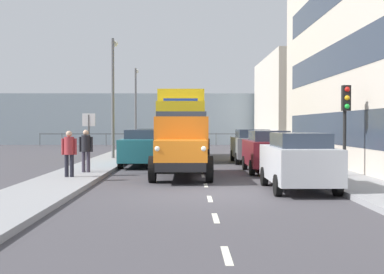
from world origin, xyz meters
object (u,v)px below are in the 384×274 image
(lorry_cargo_yellow, at_px, (181,123))
(lamp_post_far, at_px, (136,100))
(car_maroon_kerbside_1, at_px, (268,151))
(car_black_oppositeside_1, at_px, (151,143))
(truck_vintage_orange, at_px, (181,146))
(traffic_light_near, at_px, (346,110))
(lamp_post_promenade, at_px, (113,87))
(car_grey_kerbside_2, at_px, (252,145))
(car_teal_oppositeside_0, at_px, (143,147))
(pedestrian_near_railing, at_px, (86,147))
(pedestrian_with_bag, at_px, (69,150))
(street_sign, at_px, (89,132))
(car_silver_kerbside_near, at_px, (298,161))

(lorry_cargo_yellow, distance_m, lamp_post_far, 11.29)
(car_maroon_kerbside_1, distance_m, car_black_oppositeside_1, 10.15)
(car_maroon_kerbside_1, bearing_deg, truck_vintage_orange, 32.03)
(traffic_light_near, xyz_separation_m, lamp_post_far, (9.65, -21.21, 1.40))
(lorry_cargo_yellow, xyz_separation_m, lamp_post_promenade, (3.70, 1.10, 1.94))
(car_grey_kerbside_2, distance_m, traffic_light_near, 8.36)
(car_teal_oppositeside_0, xyz_separation_m, pedestrian_near_railing, (1.76, 4.43, 0.20))
(pedestrian_with_bag, height_order, pedestrian_near_railing, pedestrian_near_railing)
(lamp_post_promenade, height_order, street_sign, lamp_post_promenade)
(car_black_oppositeside_1, relative_size, traffic_light_near, 1.24)
(car_silver_kerbside_near, relative_size, traffic_light_near, 1.20)
(lamp_post_far, bearing_deg, lorry_cargo_yellow, 109.31)
(street_sign, bearing_deg, truck_vintage_orange, 160.06)
(car_maroon_kerbside_1, bearing_deg, car_black_oppositeside_1, -57.86)
(car_grey_kerbside_2, relative_size, street_sign, 1.77)
(car_grey_kerbside_2, xyz_separation_m, car_teal_oppositeside_0, (5.40, 2.11, 0.00))
(truck_vintage_orange, distance_m, car_silver_kerbside_near, 4.90)
(truck_vintage_orange, bearing_deg, traffic_light_near, 174.54)
(lamp_post_promenade, bearing_deg, truck_vintage_orange, 112.98)
(pedestrian_with_bag, distance_m, lamp_post_promenade, 10.36)
(lamp_post_promenade, bearing_deg, traffic_light_near, 135.21)
(car_black_oppositeside_1, xyz_separation_m, pedestrian_with_bag, (1.99, 11.70, 0.19))
(truck_vintage_orange, height_order, car_grey_kerbside_2, truck_vintage_orange)
(pedestrian_with_bag, relative_size, pedestrian_near_railing, 0.99)
(pedestrian_near_railing, height_order, lamp_post_far, lamp_post_far)
(car_teal_oppositeside_0, height_order, lamp_post_far, lamp_post_far)
(car_maroon_kerbside_1, bearing_deg, car_teal_oppositeside_0, -29.16)
(pedestrian_with_bag, bearing_deg, lorry_cargo_yellow, -108.73)
(street_sign, bearing_deg, car_black_oppositeside_1, -100.46)
(traffic_light_near, distance_m, street_sign, 9.68)
(traffic_light_near, distance_m, lamp_post_promenade, 13.70)
(lorry_cargo_yellow, bearing_deg, street_sign, 68.30)
(car_teal_oppositeside_0, bearing_deg, lamp_post_promenade, -63.02)
(car_teal_oppositeside_0, bearing_deg, car_grey_kerbside_2, -158.68)
(car_maroon_kerbside_1, xyz_separation_m, lamp_post_far, (7.33, -18.45, 2.97))
(car_black_oppositeside_1, distance_m, traffic_light_near, 13.82)
(truck_vintage_orange, height_order, lamp_post_far, lamp_post_far)
(truck_vintage_orange, xyz_separation_m, street_sign, (3.64, -1.32, 0.50))
(pedestrian_with_bag, bearing_deg, car_grey_kerbside_2, -131.92)
(car_black_oppositeside_1, bearing_deg, truck_vintage_orange, 99.91)
(car_silver_kerbside_near, height_order, traffic_light_near, traffic_light_near)
(car_maroon_kerbside_1, bearing_deg, traffic_light_near, 130.01)
(truck_vintage_orange, relative_size, car_black_oppositeside_1, 1.43)
(lorry_cargo_yellow, relative_size, car_silver_kerbside_near, 2.13)
(pedestrian_near_railing, relative_size, lamp_post_promenade, 0.25)
(traffic_light_near, bearing_deg, lorry_cargo_yellow, -60.85)
(street_sign, bearing_deg, pedestrian_near_railing, 89.39)
(lorry_cargo_yellow, xyz_separation_m, car_grey_kerbside_2, (-3.65, 2.81, -1.18))
(lamp_post_far, bearing_deg, truck_vintage_orange, 100.47)
(car_grey_kerbside_2, relative_size, car_teal_oppositeside_0, 0.92)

